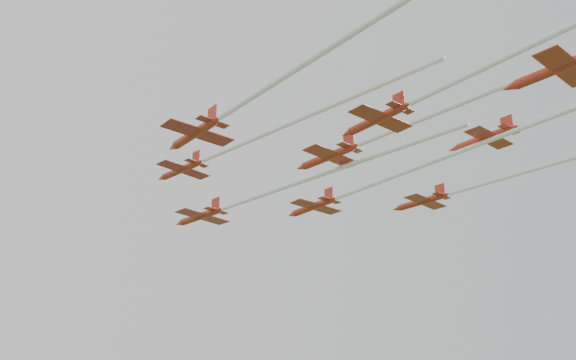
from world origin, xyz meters
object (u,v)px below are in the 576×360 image
object	(u,v)px
jet_row2_right	(368,186)
jet_lead	(253,198)
jet_row2_left	(233,148)
jet_row4_left	(457,81)
jet_row3_mid	(422,119)
jet_row3_right	(495,180)
jet_row3_left	(304,65)

from	to	relation	value
jet_row2_right	jet_lead	bearing A→B (deg)	122.06
jet_row2_left	jet_row4_left	distance (m)	31.45
jet_lead	jet_row4_left	distance (m)	44.34
jet_row2_right	jet_row3_mid	xyz separation A→B (m)	(-2.52, -19.95, 0.86)
jet_lead	jet_row3_mid	distance (m)	32.87
jet_lead	jet_row3_right	xyz separation A→B (m)	(30.57, -18.58, -0.05)
jet_row2_left	jet_row3_left	world-z (taller)	jet_row2_left
jet_row3_mid	jet_row3_left	bearing A→B (deg)	-175.23
jet_row2_left	jet_row2_right	bearing A→B (deg)	-13.42
jet_row2_left	jet_row4_left	xyz separation A→B (m)	(15.09, -27.47, -2.57)
jet_row3_mid	jet_row2_left	bearing A→B (deg)	118.41
jet_row3_mid	jet_row4_left	bearing A→B (deg)	-131.05
jet_row2_right	jet_row3_left	distance (m)	37.05
jet_row3_left	jet_row3_mid	distance (m)	21.55
jet_row2_left	jet_row3_left	xyz separation A→B (m)	(0.28, -24.92, -2.27)
jet_lead	jet_row2_left	distance (m)	17.69
jet_row2_left	jet_row3_mid	distance (m)	23.96
jet_row2_right	jet_row3_right	xyz separation A→B (m)	(16.30, -7.84, 0.08)
jet_row3_left	jet_row4_left	xyz separation A→B (m)	(14.82, -2.56, -0.30)
jet_row2_left	jet_row3_mid	world-z (taller)	jet_row3_mid
jet_row3_left	jet_row3_right	bearing A→B (deg)	10.52
jet_row3_right	jet_row4_left	bearing A→B (deg)	-157.42
jet_row3_mid	jet_row3_right	world-z (taller)	jet_row3_mid
jet_row2_right	jet_row3_right	bearing A→B (deg)	-46.64
jet_lead	jet_row4_left	size ratio (longest dim) A/B	1.15
jet_row3_left	jet_row3_mid	xyz separation A→B (m)	(18.74, 10.34, 2.53)
jet_row2_left	jet_row3_mid	xyz separation A→B (m)	(19.02, -14.57, 0.26)
jet_lead	jet_row3_left	xyz separation A→B (m)	(-6.99, -41.04, -1.81)
jet_row2_left	jet_row2_right	size ratio (longest dim) A/B	0.86
jet_row3_left	jet_row3_mid	size ratio (longest dim) A/B	1.16
jet_row2_left	jet_row3_right	world-z (taller)	jet_row2_left
jet_row2_left	jet_row3_left	size ratio (longest dim) A/B	0.65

